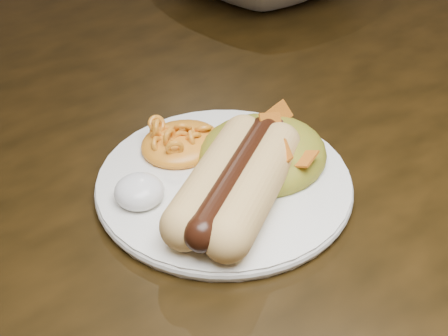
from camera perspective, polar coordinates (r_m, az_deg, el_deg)
table at (r=0.65m, az=-12.49°, el=-3.36°), size 1.60×0.90×0.75m
plate at (r=0.51m, az=-0.00°, el=-1.37°), size 0.27×0.27×0.01m
hotdog at (r=0.47m, az=1.09°, el=-1.16°), size 0.13×0.12×0.04m
mac_and_cheese at (r=0.53m, az=-3.93°, el=3.11°), size 0.09×0.09×0.03m
sour_cream at (r=0.48m, az=-7.80°, el=-1.79°), size 0.04×0.04×0.02m
taco_salad at (r=0.51m, az=3.60°, el=2.38°), size 0.11×0.10×0.05m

